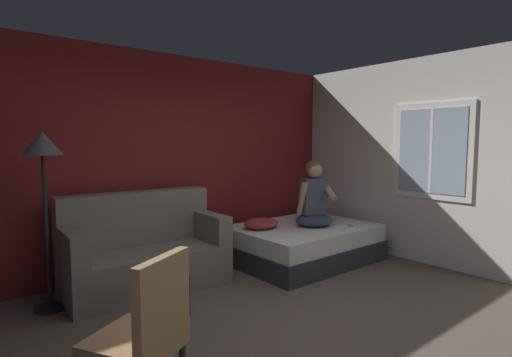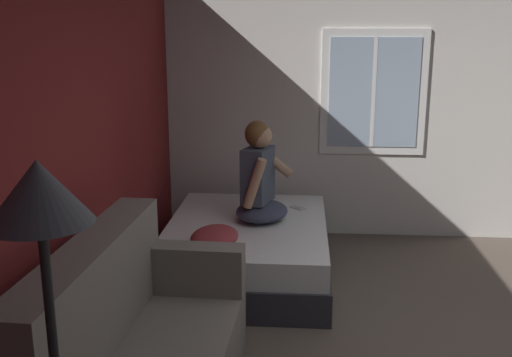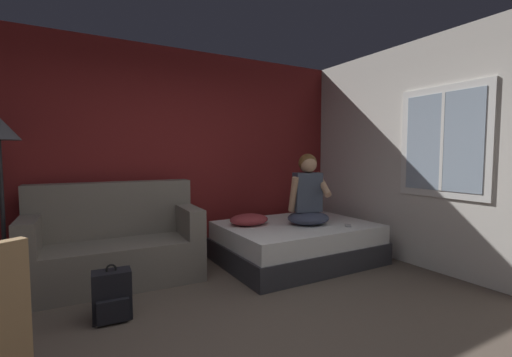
{
  "view_description": "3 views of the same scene",
  "coord_description": "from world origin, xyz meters",
  "px_view_note": "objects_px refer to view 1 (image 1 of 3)",
  "views": [
    {
      "loc": [
        -2.21,
        -2.14,
        1.6
      ],
      "look_at": [
        0.77,
        1.51,
        1.17
      ],
      "focal_mm": 28.0,
      "sensor_mm": 36.0,
      "label": 1
    },
    {
      "loc": [
        -3.26,
        1.1,
        2.12
      ],
      "look_at": [
        0.61,
        1.4,
        1.14
      ],
      "focal_mm": 42.0,
      "sensor_mm": 36.0,
      "label": 2
    },
    {
      "loc": [
        -0.91,
        -1.89,
        1.35
      ],
      "look_at": [
        0.89,
        1.3,
        1.09
      ],
      "focal_mm": 24.0,
      "sensor_mm": 36.0,
      "label": 3
    }
  ],
  "objects_px": {
    "bed": "(303,243)",
    "cell_phone": "(350,226)",
    "throw_pillow": "(261,223)",
    "floor_lamp": "(43,161)",
    "person_seated": "(314,199)",
    "backpack": "(171,298)",
    "side_chair": "(144,332)",
    "couch": "(145,252)"
  },
  "relations": [
    {
      "from": "person_seated",
      "to": "floor_lamp",
      "type": "distance_m",
      "value": 3.23
    },
    {
      "from": "side_chair",
      "to": "cell_phone",
      "type": "relative_size",
      "value": 6.81
    },
    {
      "from": "side_chair",
      "to": "floor_lamp",
      "type": "distance_m",
      "value": 2.23
    },
    {
      "from": "couch",
      "to": "bed",
      "type": "bearing_deg",
      "value": -11.11
    },
    {
      "from": "side_chair",
      "to": "floor_lamp",
      "type": "height_order",
      "value": "floor_lamp"
    },
    {
      "from": "side_chair",
      "to": "cell_phone",
      "type": "xyz_separation_m",
      "value": [
        3.42,
        1.19,
        -0.05
      ]
    },
    {
      "from": "person_seated",
      "to": "backpack",
      "type": "xyz_separation_m",
      "value": [
        -2.32,
        -0.4,
        -0.64
      ]
    },
    {
      "from": "throw_pillow",
      "to": "floor_lamp",
      "type": "relative_size",
      "value": 0.28
    },
    {
      "from": "side_chair",
      "to": "backpack",
      "type": "xyz_separation_m",
      "value": [
        0.74,
        1.12,
        -0.34
      ]
    },
    {
      "from": "couch",
      "to": "throw_pillow",
      "type": "relative_size",
      "value": 3.61
    },
    {
      "from": "backpack",
      "to": "cell_phone",
      "type": "height_order",
      "value": "cell_phone"
    },
    {
      "from": "bed",
      "to": "side_chair",
      "type": "height_order",
      "value": "side_chair"
    },
    {
      "from": "backpack",
      "to": "cell_phone",
      "type": "bearing_deg",
      "value": 1.56
    },
    {
      "from": "bed",
      "to": "floor_lamp",
      "type": "height_order",
      "value": "floor_lamp"
    },
    {
      "from": "cell_phone",
      "to": "floor_lamp",
      "type": "bearing_deg",
      "value": 26.14
    },
    {
      "from": "bed",
      "to": "backpack",
      "type": "height_order",
      "value": "bed"
    },
    {
      "from": "backpack",
      "to": "person_seated",
      "type": "bearing_deg",
      "value": 9.85
    },
    {
      "from": "cell_phone",
      "to": "bed",
      "type": "bearing_deg",
      "value": -3.81
    },
    {
      "from": "person_seated",
      "to": "side_chair",
      "type": "bearing_deg",
      "value": -153.52
    },
    {
      "from": "couch",
      "to": "throw_pillow",
      "type": "height_order",
      "value": "couch"
    },
    {
      "from": "side_chair",
      "to": "throw_pillow",
      "type": "bearing_deg",
      "value": 37.36
    },
    {
      "from": "side_chair",
      "to": "floor_lamp",
      "type": "bearing_deg",
      "value": 92.03
    },
    {
      "from": "floor_lamp",
      "to": "throw_pillow",
      "type": "bearing_deg",
      "value": -4.94
    },
    {
      "from": "throw_pillow",
      "to": "floor_lamp",
      "type": "xyz_separation_m",
      "value": [
        -2.46,
        0.21,
        0.88
      ]
    },
    {
      "from": "side_chair",
      "to": "backpack",
      "type": "relative_size",
      "value": 2.14
    },
    {
      "from": "throw_pillow",
      "to": "floor_lamp",
      "type": "bearing_deg",
      "value": 175.06
    },
    {
      "from": "cell_phone",
      "to": "floor_lamp",
      "type": "xyz_separation_m",
      "value": [
        -3.49,
        0.84,
        0.94
      ]
    },
    {
      "from": "couch",
      "to": "backpack",
      "type": "bearing_deg",
      "value": -99.43
    },
    {
      "from": "throw_pillow",
      "to": "cell_phone",
      "type": "relative_size",
      "value": 3.33
    },
    {
      "from": "bed",
      "to": "backpack",
      "type": "relative_size",
      "value": 4.09
    },
    {
      "from": "backpack",
      "to": "couch",
      "type": "bearing_deg",
      "value": 80.57
    },
    {
      "from": "bed",
      "to": "cell_phone",
      "type": "distance_m",
      "value": 0.68
    },
    {
      "from": "backpack",
      "to": "floor_lamp",
      "type": "height_order",
      "value": "floor_lamp"
    },
    {
      "from": "person_seated",
      "to": "cell_phone",
      "type": "relative_size",
      "value": 6.08
    },
    {
      "from": "bed",
      "to": "throw_pillow",
      "type": "height_order",
      "value": "throw_pillow"
    },
    {
      "from": "bed",
      "to": "cell_phone",
      "type": "relative_size",
      "value": 13.0
    },
    {
      "from": "person_seated",
      "to": "throw_pillow",
      "type": "relative_size",
      "value": 1.82
    },
    {
      "from": "person_seated",
      "to": "floor_lamp",
      "type": "height_order",
      "value": "floor_lamp"
    },
    {
      "from": "cell_phone",
      "to": "floor_lamp",
      "type": "height_order",
      "value": "floor_lamp"
    },
    {
      "from": "person_seated",
      "to": "throw_pillow",
      "type": "distance_m",
      "value": 0.79
    },
    {
      "from": "couch",
      "to": "person_seated",
      "type": "xyz_separation_m",
      "value": [
        2.17,
        -0.51,
        0.44
      ]
    },
    {
      "from": "floor_lamp",
      "to": "side_chair",
      "type": "bearing_deg",
      "value": -87.97
    }
  ]
}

